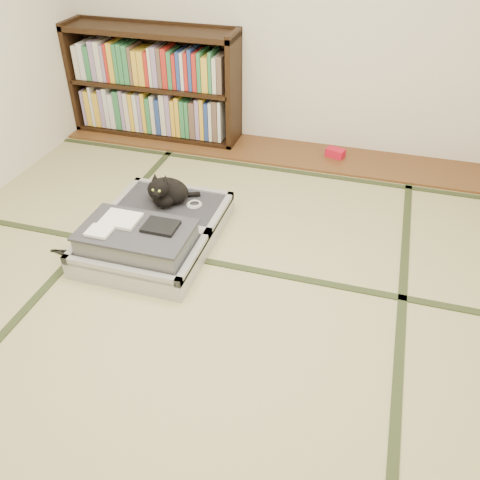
# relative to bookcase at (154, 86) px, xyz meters

# --- Properties ---
(floor) EXTENTS (4.50, 4.50, 0.00)m
(floor) POSITION_rel_bookcase_xyz_m (1.25, -2.07, -0.45)
(floor) COLOR tan
(floor) RESTS_ON ground
(wood_strip) EXTENTS (4.00, 0.50, 0.02)m
(wood_strip) POSITION_rel_bookcase_xyz_m (1.25, -0.07, -0.44)
(wood_strip) COLOR brown
(wood_strip) RESTS_ON ground
(red_item) EXTENTS (0.17, 0.13, 0.07)m
(red_item) POSITION_rel_bookcase_xyz_m (1.63, -0.04, -0.40)
(red_item) COLOR red
(red_item) RESTS_ON wood_strip
(room_shell) EXTENTS (4.50, 4.50, 4.50)m
(room_shell) POSITION_rel_bookcase_xyz_m (1.25, -2.07, 1.01)
(room_shell) COLOR white
(room_shell) RESTS_ON ground
(tatami_borders) EXTENTS (4.00, 4.50, 0.01)m
(tatami_borders) POSITION_rel_bookcase_xyz_m (1.25, -1.57, -0.45)
(tatami_borders) COLOR #2D381E
(tatami_borders) RESTS_ON ground
(bookcase) EXTENTS (1.51, 0.34, 0.97)m
(bookcase) POSITION_rel_bookcase_xyz_m (0.00, 0.00, 0.00)
(bookcase) COLOR black
(bookcase) RESTS_ON wood_strip
(suitcase) EXTENTS (0.75, 1.00, 0.29)m
(suitcase) POSITION_rel_bookcase_xyz_m (0.68, -1.61, -0.35)
(suitcase) COLOR #B1B2B6
(suitcase) RESTS_ON floor
(cat) EXTENTS (0.33, 0.33, 0.27)m
(cat) POSITION_rel_bookcase_xyz_m (0.67, -1.32, -0.21)
(cat) COLOR black
(cat) RESTS_ON suitcase
(cable_coil) EXTENTS (0.10, 0.10, 0.02)m
(cable_coil) POSITION_rel_bookcase_xyz_m (0.85, -1.29, -0.30)
(cable_coil) COLOR white
(cable_coil) RESTS_ON suitcase
(hanger) EXTENTS (0.38, 0.21, 0.01)m
(hanger) POSITION_rel_bookcase_xyz_m (0.27, -1.86, -0.44)
(hanger) COLOR black
(hanger) RESTS_ON floor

